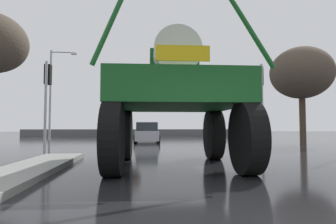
{
  "coord_description": "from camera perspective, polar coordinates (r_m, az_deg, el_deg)",
  "views": [
    {
      "loc": [
        -1.45,
        -3.77,
        1.13
      ],
      "look_at": [
        -0.15,
        8.09,
        1.78
      ],
      "focal_mm": 30.38,
      "sensor_mm": 36.0,
      "label": 1
    }
  ],
  "objects": [
    {
      "name": "traffic_signal_near_right",
      "position": [
        13.53,
        18.02,
        4.53
      ],
      "size": [
        0.24,
        0.54,
        3.97
      ],
      "color": "#A8AAAF",
      "rests_on": "ground"
    },
    {
      "name": "roadside_barrier",
      "position": [
        37.96,
        -4.04,
        -4.16
      ],
      "size": [
        32.4,
        0.24,
        0.9
      ],
      "primitive_type": "cube",
      "color": "#59595B",
      "rests_on": "ground"
    },
    {
      "name": "streetlight_far_left",
      "position": [
        27.17,
        -22.13,
        4.21
      ],
      "size": [
        2.3,
        0.24,
        8.0
      ],
      "color": "#A8AAAF",
      "rests_on": "ground"
    },
    {
      "name": "bare_tree_right",
      "position": [
        21.5,
        25.2,
        7.06
      ],
      "size": [
        4.14,
        4.14,
        6.61
      ],
      "color": "#473828",
      "rests_on": "ground"
    },
    {
      "name": "ground_plane",
      "position": [
        21.85,
        -2.42,
        -6.1
      ],
      "size": [
        120.0,
        120.0,
        0.0
      ],
      "primitive_type": "plane",
      "color": "black"
    },
    {
      "name": "median_island",
      "position": [
        8.1,
        -26.07,
        -10.3
      ],
      "size": [
        1.38,
        7.15,
        0.15
      ],
      "primitive_type": "cube",
      "color": "gray",
      "rests_on": "ground"
    },
    {
      "name": "sedan_ahead",
      "position": [
        21.73,
        -4.27,
        -4.23
      ],
      "size": [
        1.98,
        4.15,
        1.52
      ],
      "rotation": [
        0.0,
        0.0,
        1.54
      ],
      "color": "#B7B7BF",
      "rests_on": "ground"
    },
    {
      "name": "oversize_sprayer",
      "position": [
        8.49,
        1.29,
        2.7
      ],
      "size": [
        4.4,
        5.41,
        4.57
      ],
      "rotation": [
        0.0,
        0.0,
        1.53
      ],
      "color": "black",
      "rests_on": "ground"
    },
    {
      "name": "traffic_signal_near_left",
      "position": [
        12.9,
        -23.07,
        4.66
      ],
      "size": [
        0.24,
        0.54,
        3.87
      ],
      "color": "#A8AAAF",
      "rests_on": "ground"
    },
    {
      "name": "bare_tree_far_center",
      "position": [
        36.06,
        -8.63,
        3.62
      ],
      "size": [
        4.18,
        4.18,
        7.15
      ],
      "color": "#473828",
      "rests_on": "ground"
    }
  ]
}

